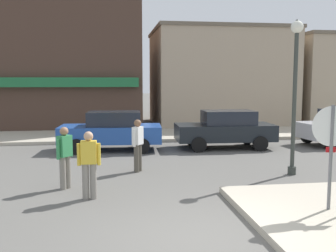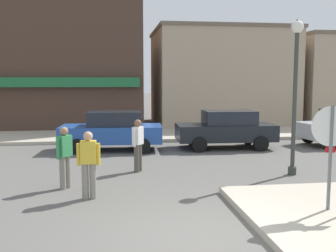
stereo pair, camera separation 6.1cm
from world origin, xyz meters
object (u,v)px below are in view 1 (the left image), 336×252
Objects in this scene: lamp_post at (295,75)px; pedestrian_kerb_side at (89,163)px; stop_sign at (331,144)px; parked_car_nearest at (112,130)px; pedestrian_crossing_far at (65,156)px; pedestrian_crossing_near at (138,144)px; parked_car_second at (225,129)px.

pedestrian_kerb_side is at bearing -164.33° from lamp_post.
lamp_post reaches higher than stop_sign.
lamp_post is 1.11× the size of parked_car_nearest.
pedestrian_crossing_far is at bearing 123.88° from pedestrian_kerb_side.
pedestrian_kerb_side is at bearing 158.93° from stop_sign.
pedestrian_crossing_near is at bearing 39.91° from pedestrian_crossing_far.
parked_car_nearest and parked_car_second have the same top height.
parked_car_second is at bearing 51.02° from pedestrian_kerb_side.
pedestrian_kerb_side is (0.67, -1.00, 0.00)m from pedestrian_crossing_far.
lamp_post reaches higher than pedestrian_crossing_near.
pedestrian_crossing_far is (-1.98, -1.66, 0.00)m from pedestrian_crossing_near.
pedestrian_crossing_far reaches higher than parked_car_nearest.
pedestrian_crossing_far is (-5.85, -5.40, 0.06)m from parked_car_second.
pedestrian_crossing_near is at bearing 167.34° from lamp_post.
parked_car_second is at bearing 44.09° from pedestrian_crossing_near.
pedestrian_crossing_near is at bearing -78.41° from parked_car_nearest.
parked_car_nearest is at bearing 137.42° from lamp_post.
stop_sign is 1.43× the size of pedestrian_kerb_side.
pedestrian_crossing_near and pedestrian_crossing_far have the same top height.
pedestrian_crossing_near is 2.96m from pedestrian_kerb_side.
pedestrian_crossing_far is (-5.61, 2.90, -0.65)m from stop_sign.
stop_sign is at bearing -91.65° from parked_car_second.
pedestrian_kerb_side is at bearing -116.31° from pedestrian_crossing_near.
pedestrian_crossing_near is at bearing 128.52° from stop_sign.
lamp_post is at bearing -12.66° from pedestrian_crossing_near.
lamp_post is at bearing 75.78° from stop_sign.
parked_car_second is at bearing -1.55° from parked_car_nearest.
pedestrian_crossing_far is at bearing -137.27° from parked_car_second.
stop_sign reaches higher than pedestrian_kerb_side.
lamp_post is 6.41m from pedestrian_kerb_side.
lamp_post is 5.09m from pedestrian_crossing_near.
stop_sign is 3.93m from lamp_post.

